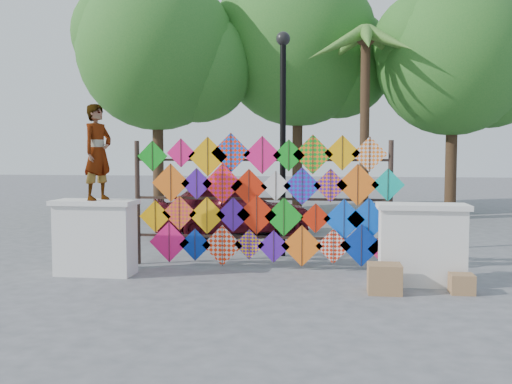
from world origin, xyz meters
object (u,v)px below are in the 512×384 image
at_px(kite_rack, 266,202).
at_px(lamppost, 283,122).
at_px(vendor_woman, 98,152).
at_px(sedan, 232,209).

bearing_deg(kite_rack, lamppost, 81.76).
relative_size(vendor_woman, sedan, 0.41).
bearing_deg(sedan, kite_rack, 175.53).
xyz_separation_m(vendor_woman, lamppost, (2.93, 2.20, 0.60)).
bearing_deg(sedan, vendor_woman, 140.76).
height_order(sedan, lamppost, lamppost).
bearing_deg(kite_rack, vendor_woman, -161.43).
distance_m(kite_rack, vendor_woman, 3.03).
height_order(vendor_woman, sedan, vendor_woman).
bearing_deg(sedan, lamppost, -173.53).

